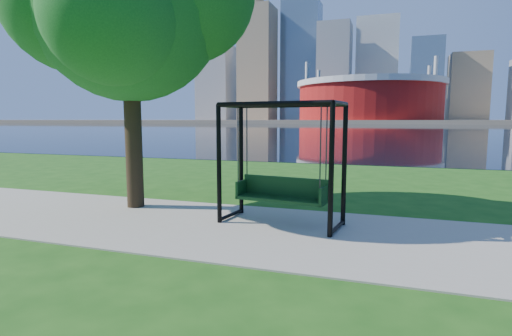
% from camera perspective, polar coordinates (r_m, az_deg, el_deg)
% --- Properties ---
extents(ground, '(900.00, 900.00, 0.00)m').
position_cam_1_polar(ground, '(8.64, -0.52, -7.92)').
color(ground, '#1E5114').
rests_on(ground, ground).
extents(path, '(120.00, 4.00, 0.03)m').
position_cam_1_polar(path, '(8.18, -1.68, -8.67)').
color(path, '#9E937F').
rests_on(path, ground).
extents(river, '(900.00, 180.00, 0.02)m').
position_cam_1_polar(river, '(109.95, 17.31, 5.47)').
color(river, black).
rests_on(river, ground).
extents(far_bank, '(900.00, 228.00, 2.00)m').
position_cam_1_polar(far_bank, '(313.90, 18.28, 6.36)').
color(far_bank, '#937F60').
rests_on(far_bank, ground).
extents(stadium, '(83.00, 83.00, 32.00)m').
position_cam_1_polar(stadium, '(243.52, 15.86, 9.50)').
color(stadium, maroon).
rests_on(stadium, far_bank).
extents(skyline, '(392.00, 66.00, 96.50)m').
position_cam_1_polar(skyline, '(329.09, 17.77, 12.48)').
color(skyline, gray).
rests_on(skyline, far_bank).
extents(swing, '(2.63, 1.40, 2.57)m').
position_cam_1_polar(swing, '(8.35, 3.67, 0.23)').
color(swing, black).
rests_on(swing, ground).
extents(park_tree, '(5.86, 5.29, 7.28)m').
position_cam_1_polar(park_tree, '(10.83, -17.82, 21.80)').
color(park_tree, black).
rests_on(park_tree, ground).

